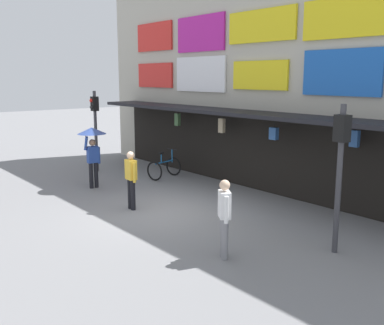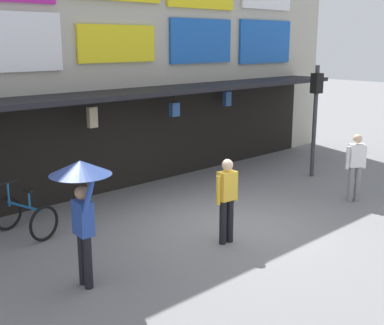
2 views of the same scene
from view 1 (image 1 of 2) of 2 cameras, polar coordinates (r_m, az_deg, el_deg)
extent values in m
plane|color=slate|center=(12.69, -4.02, -6.27)|extent=(80.00, 80.00, 0.00)
cube|color=#B2AD9E|center=(15.25, 10.32, 11.71)|extent=(18.00, 1.20, 8.00)
cube|color=black|center=(14.33, 6.73, 6.26)|extent=(15.30, 1.40, 0.12)
cube|color=red|center=(19.30, -4.84, 15.71)|extent=(2.42, 0.08, 1.13)
cube|color=#B71E93|center=(16.95, 1.06, 16.15)|extent=(2.59, 0.08, 1.28)
cube|color=yellow|center=(14.84, 8.80, 16.89)|extent=(2.77, 0.08, 1.01)
cube|color=yellow|center=(13.05, 18.91, 17.17)|extent=(2.59, 0.08, 1.08)
cube|color=red|center=(19.23, -4.76, 11.05)|extent=(2.42, 0.08, 1.00)
cube|color=white|center=(16.88, 1.05, 11.22)|extent=(2.74, 0.08, 1.28)
cube|color=yellow|center=(14.76, 8.62, 10.97)|extent=(2.31, 0.08, 0.92)
cube|color=blue|center=(12.96, 18.51, 10.85)|extent=(2.41, 0.08, 1.25)
cylinder|color=black|center=(17.16, -1.88, 6.59)|extent=(0.02, 0.02, 0.18)
cube|color=#477042|center=(17.19, -1.87, 5.51)|extent=(0.22, 0.13, 0.47)
cylinder|color=black|center=(15.25, 3.84, 6.00)|extent=(0.02, 0.02, 0.19)
cube|color=tan|center=(15.28, 3.83, 4.73)|extent=(0.22, 0.13, 0.48)
cylinder|color=black|center=(13.46, 10.47, 5.01)|extent=(0.02, 0.02, 0.28)
cube|color=#2D5693|center=(13.50, 10.42, 3.66)|extent=(0.26, 0.15, 0.36)
cylinder|color=black|center=(12.33, 20.17, 4.26)|extent=(0.02, 0.02, 0.16)
cube|color=#2D5693|center=(12.37, 20.08, 2.89)|extent=(0.24, 0.14, 0.44)
cube|color=black|center=(14.99, 8.42, 1.22)|extent=(15.30, 0.04, 2.50)
cylinder|color=#38383D|center=(18.12, -12.20, 3.88)|extent=(0.12, 0.12, 3.20)
cube|color=black|center=(18.03, -12.34, 7.35)|extent=(0.29, 0.26, 0.56)
sphere|color=red|center=(17.97, -12.74, 7.74)|extent=(0.15, 0.15, 0.15)
sphere|color=black|center=(17.98, -12.71, 6.91)|extent=(0.15, 0.15, 0.15)
cylinder|color=#38383D|center=(9.88, 18.26, -2.18)|extent=(0.12, 0.12, 3.20)
cube|color=black|center=(9.70, 18.65, 4.16)|extent=(0.31, 0.28, 0.56)
sphere|color=red|center=(9.79, 19.20, 4.95)|extent=(0.15, 0.15, 0.15)
sphere|color=black|center=(9.81, 19.11, 3.44)|extent=(0.15, 0.15, 0.15)
torus|color=black|center=(17.13, -2.38, -0.48)|extent=(0.71, 0.23, 0.72)
torus|color=black|center=(16.31, -4.81, -1.10)|extent=(0.71, 0.23, 0.72)
cylinder|color=#1E66A8|center=(16.67, -3.58, 0.06)|extent=(0.29, 0.97, 0.05)
cylinder|color=#1E66A8|center=(16.51, -3.95, 0.55)|extent=(0.04, 0.04, 0.35)
cube|color=black|center=(16.48, -3.96, 1.20)|extent=(0.15, 0.22, 0.06)
cylinder|color=#1E66A8|center=(16.99, -2.57, 0.86)|extent=(0.04, 0.04, 0.50)
cylinder|color=black|center=(16.95, -2.58, 1.69)|extent=(0.44, 0.14, 0.04)
cylinder|color=black|center=(15.59, -12.16, -1.57)|extent=(0.14, 0.14, 0.88)
cylinder|color=black|center=(15.52, -12.77, -1.65)|extent=(0.14, 0.14, 0.88)
cube|color=#28479E|center=(15.42, -12.57, 1.01)|extent=(0.25, 0.38, 0.56)
sphere|color=#A87A5B|center=(15.36, -12.64, 2.51)|extent=(0.22, 0.22, 0.22)
cylinder|color=#28479E|center=(15.51, -11.81, 0.91)|extent=(0.09, 0.09, 0.56)
cylinder|color=#28479E|center=(15.28, -13.40, 2.40)|extent=(0.23, 0.09, 0.48)
cylinder|color=#4C3823|center=(15.26, -13.41, 2.79)|extent=(0.02, 0.02, 0.55)
cone|color=#334C99|center=(15.30, -12.70, 3.99)|extent=(0.96, 0.96, 0.22)
cylinder|color=black|center=(12.80, -7.56, -4.14)|extent=(0.14, 0.14, 0.88)
cylinder|color=black|center=(12.96, -7.91, -3.96)|extent=(0.14, 0.14, 0.88)
cube|color=gold|center=(12.72, -7.82, -0.91)|extent=(0.38, 0.25, 0.56)
sphere|color=beige|center=(12.64, -7.87, 0.91)|extent=(0.22, 0.22, 0.22)
cylinder|color=gold|center=(12.53, -7.38, -1.31)|extent=(0.09, 0.09, 0.56)
cylinder|color=gold|center=(12.92, -8.24, -0.96)|extent=(0.09, 0.09, 0.56)
cylinder|color=gray|center=(9.38, 4.21, -9.75)|extent=(0.14, 0.14, 0.88)
cylinder|color=gray|center=(9.54, 4.02, -9.37)|extent=(0.14, 0.14, 0.88)
cube|color=white|center=(9.23, 4.18, -5.37)|extent=(0.42, 0.38, 0.56)
sphere|color=beige|center=(9.13, 4.21, -2.90)|extent=(0.22, 0.22, 0.22)
cylinder|color=white|center=(9.04, 4.42, -6.06)|extent=(0.09, 0.09, 0.56)
cylinder|color=white|center=(9.45, 3.93, -5.29)|extent=(0.09, 0.09, 0.56)
camera|label=2|loc=(17.47, -39.13, 8.81)|focal=47.12mm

